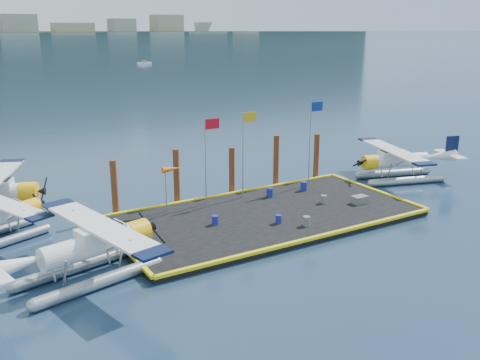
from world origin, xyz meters
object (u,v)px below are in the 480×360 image
object	(u,v)px
seaplane_d	(397,163)
flagpole_yellow	(245,142)
piling_4	(316,158)
drum_3	(306,221)
flagpole_blue	(312,131)
piling_3	(276,162)
piling_1	(177,178)
flagpole_red	(208,148)
drum_2	(324,199)
seaplane_a	(94,248)
drum_1	(279,219)
drum_5	(270,192)
drum_0	(215,220)
drum_4	(304,186)
crate	(360,200)
piling_2	(232,172)
piling_0	(115,189)

from	to	relation	value
seaplane_d	flagpole_yellow	bearing A→B (deg)	99.88
piling_4	drum_3	bearing A→B (deg)	-131.30
flagpole_yellow	flagpole_blue	xyz separation A→B (m)	(5.99, -0.00, 0.17)
flagpole_yellow	piling_3	xyz separation A→B (m)	(3.80, 1.60, -2.36)
piling_3	piling_1	bearing A→B (deg)	180.00
flagpole_red	piling_4	bearing A→B (deg)	8.43
piling_1	piling_3	xyz separation A→B (m)	(8.50, 0.00, 0.05)
drum_2	piling_1	bearing A→B (deg)	146.98
seaplane_a	drum_1	distance (m)	11.99
seaplane_a	drum_2	bearing A→B (deg)	85.35
seaplane_d	drum_5	size ratio (longest dim) A/B	14.68
drum_0	piling_1	distance (m)	5.64
piling_1	seaplane_d	bearing A→B (deg)	-10.13
drum_1	drum_4	xyz separation A→B (m)	(5.61, 4.77, 0.07)
crate	piling_4	size ratio (longest dim) A/B	0.26
crate	piling_2	size ratio (longest dim) A/B	0.28
drum_2	piling_2	xyz separation A→B (m)	(-4.22, 5.67, 1.22)
drum_1	seaplane_a	bearing A→B (deg)	-176.40
flagpole_blue	piling_2	size ratio (longest dim) A/B	1.71
drum_2	piling_4	xyz separation A→B (m)	(3.78, 5.67, 1.32)
drum_5	piling_4	bearing A→B (deg)	22.14
flagpole_blue	piling_0	bearing A→B (deg)	173.99
drum_1	flagpole_red	size ratio (longest dim) A/B	0.09
drum_5	seaplane_a	bearing A→B (deg)	-159.10
flagpole_yellow	piling_2	world-z (taller)	flagpole_yellow
seaplane_d	piling_4	xyz separation A→B (m)	(-5.88, 3.28, 0.45)
drum_5	flagpole_red	world-z (taller)	flagpole_red
flagpole_yellow	piling_4	world-z (taller)	flagpole_yellow
seaplane_d	drum_1	distance (m)	15.24
drum_0	piling_4	xyz separation A→B (m)	(12.35, 5.46, 1.31)
seaplane_d	piling_0	world-z (taller)	piling_0
seaplane_a	piling_3	bearing A→B (deg)	103.04
drum_0	flagpole_yellow	world-z (taller)	flagpole_yellow
flagpole_red	piling_0	xyz separation A→B (m)	(-6.21, 1.60, -2.40)
seaplane_a	piling_0	size ratio (longest dim) A/B	2.62
flagpole_blue	piling_4	size ratio (longest dim) A/B	1.62
flagpole_blue	seaplane_d	bearing A→B (deg)	-12.36
drum_2	flagpole_blue	bearing A→B (deg)	64.11
piling_2	piling_4	xyz separation A→B (m)	(8.00, 0.00, 0.10)
drum_2	crate	world-z (taller)	drum_2
drum_0	drum_3	size ratio (longest dim) A/B	0.95
seaplane_d	flagpole_yellow	xyz separation A→B (m)	(-13.68, 1.68, 2.96)
piling_1	flagpole_yellow	bearing A→B (deg)	-18.79
drum_1	drum_5	size ratio (longest dim) A/B	0.82
crate	flagpole_yellow	distance (m)	9.05
seaplane_a	flagpole_blue	bearing A→B (deg)	96.16
drum_5	flagpole_red	bearing A→B (deg)	168.09
drum_1	piling_3	xyz separation A→B (m)	(4.79, 7.32, 1.47)
drum_3	flagpole_red	bearing A→B (deg)	115.07
piling_0	piling_2	distance (m)	9.00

